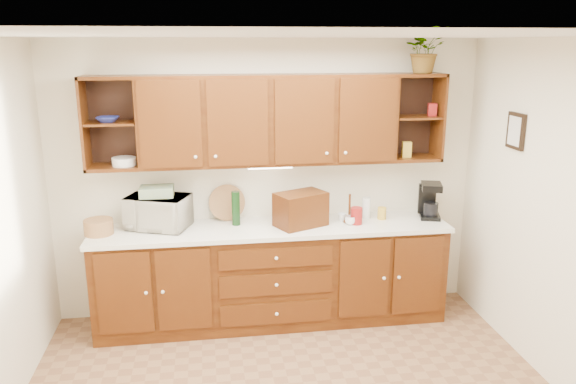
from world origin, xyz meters
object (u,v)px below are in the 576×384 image
object	(u,v)px
microwave	(158,212)
coffee_maker	(430,201)
bread_box	(301,209)
potted_plant	(425,50)

from	to	relation	value
microwave	coffee_maker	distance (m)	2.54
microwave	coffee_maker	xyz separation A→B (m)	(2.54, -0.06, 0.02)
microwave	bread_box	size ratio (longest dim) A/B	1.20
bread_box	potted_plant	bearing A→B (deg)	-18.57
microwave	potted_plant	world-z (taller)	potted_plant
microwave	coffee_maker	world-z (taller)	coffee_maker
bread_box	coffee_maker	world-z (taller)	coffee_maker
microwave	potted_plant	bearing A→B (deg)	20.30
microwave	bread_box	distance (m)	1.28
coffee_maker	microwave	bearing A→B (deg)	-164.94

